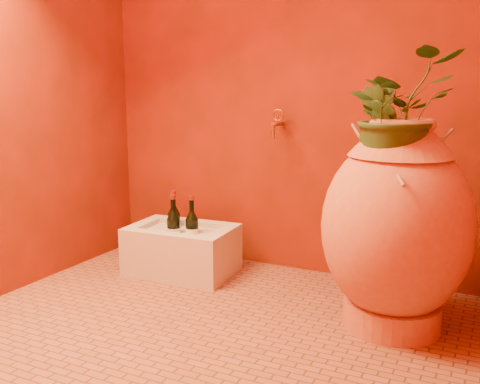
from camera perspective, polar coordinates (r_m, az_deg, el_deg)
The scene contains 10 objects.
floor at distance 2.48m, azimuth -2.34°, elevation -14.92°, with size 2.50×2.50×0.00m, color brown.
wall_back at distance 3.15m, azimuth 6.48°, elevation 13.98°, with size 2.50×0.02×2.50m, color #571D04.
amphora at distance 2.49m, azimuth 16.35°, elevation -3.57°, with size 0.77×0.77×0.96m.
stone_basin at distance 3.21m, azimuth -6.20°, elevation -6.24°, with size 0.63×0.45×0.28m.
wine_bottle_a at distance 3.27m, azimuth -7.04°, elevation -3.45°, with size 0.08×0.08×0.32m.
wine_bottle_b at distance 3.12m, azimuth -5.14°, elevation -4.13°, with size 0.08×0.08×0.32m.
wine_bottle_c at distance 3.13m, azimuth -7.09°, elevation -4.07°, with size 0.08×0.08×0.33m.
wall_tap at distance 3.11m, azimuth 3.96°, elevation 7.40°, with size 0.07×0.15×0.17m.
plant_main at distance 2.39m, azimuth 16.49°, elevation 8.19°, with size 0.47×0.41×0.52m, color #254418.
plant_side at distance 2.39m, azimuth 14.73°, elevation 6.41°, with size 0.21×0.17×0.38m, color #254418.
Camera 1 is at (1.07, -1.95, 1.08)m, focal length 40.00 mm.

